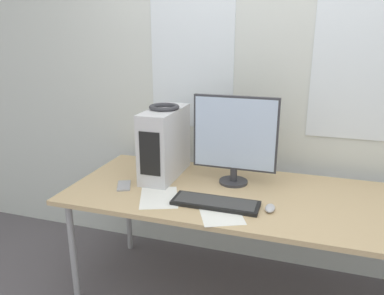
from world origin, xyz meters
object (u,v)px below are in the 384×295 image
object	(u,v)px
monitor_main	(235,137)
cell_phone	(124,186)
headphones	(164,107)
pc_tower	(165,143)
mouse	(270,208)
keyboard	(216,203)

from	to	relation	value
monitor_main	cell_phone	xyz separation A→B (m)	(-0.63, -0.26, -0.29)
headphones	monitor_main	distance (m)	0.48
headphones	monitor_main	world-z (taller)	monitor_main
pc_tower	mouse	size ratio (longest dim) A/B	4.84
headphones	keyboard	distance (m)	0.70
cell_phone	mouse	bearing A→B (deg)	-28.33
keyboard	cell_phone	bearing A→B (deg)	172.84
monitor_main	cell_phone	distance (m)	0.74
mouse	cell_phone	world-z (taller)	mouse
monitor_main	keyboard	bearing A→B (deg)	-94.84
headphones	mouse	distance (m)	0.90
headphones	pc_tower	bearing A→B (deg)	-90.00
keyboard	mouse	xyz separation A→B (m)	(0.29, 0.02, 0.00)
pc_tower	cell_phone	distance (m)	0.38
cell_phone	monitor_main	bearing A→B (deg)	-2.27
pc_tower	headphones	size ratio (longest dim) A/B	2.53
pc_tower	keyboard	bearing A→B (deg)	-37.78
keyboard	mouse	world-z (taller)	mouse
pc_tower	headphones	distance (m)	0.23
keyboard	cell_phone	size ratio (longest dim) A/B	2.80
pc_tower	mouse	bearing A→B (deg)	-23.25
headphones	monitor_main	size ratio (longest dim) A/B	0.35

